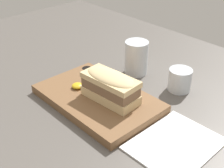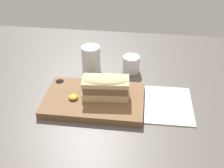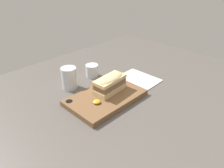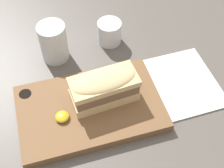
{
  "view_description": "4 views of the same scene",
  "coord_description": "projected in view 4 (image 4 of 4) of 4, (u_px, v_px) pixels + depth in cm",
  "views": [
    {
      "loc": [
        53.21,
        -41.15,
        48.83
      ],
      "look_at": [
        2.48,
        5.93,
        7.62
      ],
      "focal_mm": 50.0,
      "sensor_mm": 36.0,
      "label": 1
    },
    {
      "loc": [
        14.85,
        -68.67,
        60.61
      ],
      "look_at": [
        5.67,
        5.16,
        8.57
      ],
      "focal_mm": 45.0,
      "sensor_mm": 36.0,
      "label": 2
    },
    {
      "loc": [
        -54.44,
        -54.24,
        54.27
      ],
      "look_at": [
        4.54,
        3.67,
        7.85
      ],
      "focal_mm": 35.0,
      "sensor_mm": 36.0,
      "label": 3
    },
    {
      "loc": [
        -6.37,
        -36.6,
        62.79
      ],
      "look_at": [
        5.44,
        3.69,
        9.46
      ],
      "focal_mm": 50.0,
      "sensor_mm": 36.0,
      "label": 4
    }
  ],
  "objects": [
    {
      "name": "water_glass",
      "position": [
        54.0,
        44.0,
        0.8
      ],
      "size": [
        7.08,
        7.08,
        10.39
      ],
      "color": "silver",
      "rests_on": "dining_table"
    },
    {
      "name": "serving_board",
      "position": [
        89.0,
        108.0,
        0.71
      ],
      "size": [
        32.58,
        20.54,
        2.41
      ],
      "color": "brown",
      "rests_on": "dining_table"
    },
    {
      "name": "mustard_dollop",
      "position": [
        62.0,
        117.0,
        0.68
      ],
      "size": [
        3.09,
        3.09,
        1.24
      ],
      "color": "gold",
      "rests_on": "serving_board"
    },
    {
      "name": "sandwich",
      "position": [
        104.0,
        87.0,
        0.69
      ],
      "size": [
        15.44,
        8.09,
        7.55
      ],
      "rotation": [
        0.0,
        0.0,
        0.08
      ],
      "color": "#DBBC84",
      "rests_on": "serving_board"
    },
    {
      "name": "dining_table",
      "position": [
        94.0,
        124.0,
        0.71
      ],
      "size": [
        162.04,
        119.8,
        2.0
      ],
      "color": "#56514C",
      "rests_on": "ground"
    },
    {
      "name": "wine_glass",
      "position": [
        109.0,
        33.0,
        0.85
      ],
      "size": [
        6.5,
        6.5,
        6.39
      ],
      "color": "silver",
      "rests_on": "dining_table"
    },
    {
      "name": "napkin",
      "position": [
        184.0,
        82.0,
        0.77
      ],
      "size": [
        15.86,
        19.86,
        0.4
      ],
      "rotation": [
        0.0,
        0.0,
        0.02
      ],
      "color": "white",
      "rests_on": "dining_table"
    }
  ]
}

